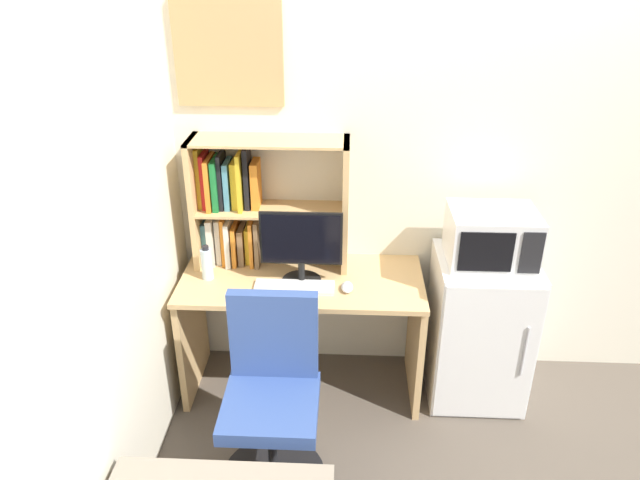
% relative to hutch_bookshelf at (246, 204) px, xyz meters
% --- Properties ---
extents(wall_back, '(6.40, 0.04, 2.60)m').
position_rel_hutch_bookshelf_xyz_m(wall_back, '(1.61, 0.13, 0.21)').
color(wall_back, silver).
rests_on(wall_back, ground_plane).
extents(wall_left, '(0.04, 4.40, 2.60)m').
position_rel_hutch_bookshelf_xyz_m(wall_left, '(-0.41, -1.49, 0.21)').
color(wall_left, silver).
rests_on(wall_left, ground_plane).
extents(desk, '(1.32, 0.59, 0.73)m').
position_rel_hutch_bookshelf_xyz_m(desk, '(0.31, -0.18, -0.57)').
color(desk, tan).
rests_on(desk, ground_plane).
extents(hutch_bookshelf, '(0.84, 0.25, 0.72)m').
position_rel_hutch_bookshelf_xyz_m(hutch_bookshelf, '(0.00, 0.00, 0.00)').
color(hutch_bookshelf, tan).
rests_on(hutch_bookshelf, desk).
extents(monitor, '(0.43, 0.21, 0.41)m').
position_rel_hutch_bookshelf_xyz_m(monitor, '(0.32, -0.22, -0.13)').
color(monitor, black).
rests_on(monitor, desk).
extents(keyboard, '(0.42, 0.13, 0.02)m').
position_rel_hutch_bookshelf_xyz_m(keyboard, '(0.28, -0.29, -0.34)').
color(keyboard, silver).
rests_on(keyboard, desk).
extents(computer_mouse, '(0.06, 0.11, 0.04)m').
position_rel_hutch_bookshelf_xyz_m(computer_mouse, '(0.56, -0.29, -0.34)').
color(computer_mouse, silver).
rests_on(computer_mouse, desk).
extents(water_bottle, '(0.06, 0.06, 0.20)m').
position_rel_hutch_bookshelf_xyz_m(water_bottle, '(-0.19, -0.21, -0.26)').
color(water_bottle, silver).
rests_on(water_bottle, desk).
extents(mini_fridge, '(0.52, 0.52, 0.86)m').
position_rel_hutch_bookshelf_xyz_m(mini_fridge, '(1.30, -0.17, -0.65)').
color(mini_fridge, white).
rests_on(mini_fridge, ground_plane).
extents(microwave, '(0.44, 0.36, 0.28)m').
position_rel_hutch_bookshelf_xyz_m(microwave, '(1.30, -0.17, -0.08)').
color(microwave, silver).
rests_on(microwave, mini_fridge).
extents(desk_chair, '(0.50, 0.50, 0.95)m').
position_rel_hutch_bookshelf_xyz_m(desk_chair, '(0.22, -0.83, -0.67)').
color(desk_chair, black).
rests_on(desk_chair, ground_plane).
extents(wall_corkboard, '(0.55, 0.02, 0.53)m').
position_rel_hutch_bookshelf_xyz_m(wall_corkboard, '(-0.06, 0.10, 0.78)').
color(wall_corkboard, tan).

